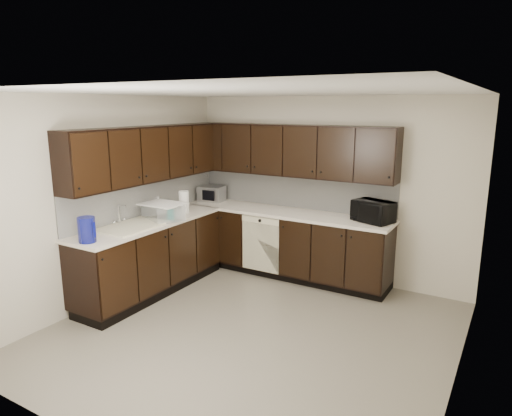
{
  "coord_description": "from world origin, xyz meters",
  "views": [
    {
      "loc": [
        2.31,
        -3.83,
        2.38
      ],
      "look_at": [
        -0.3,
        0.6,
        1.22
      ],
      "focal_mm": 32.0,
      "sensor_mm": 36.0,
      "label": 1
    }
  ],
  "objects": [
    {
      "name": "teal_tumbler",
      "position": [
        -1.5,
        0.49,
        1.04
      ],
      "size": [
        0.11,
        0.11,
        0.2
      ],
      "primitive_type": "cylinder",
      "rotation": [
        0.0,
        0.0,
        0.36
      ],
      "color": "#0C8E8E",
      "rests_on": "countertop"
    },
    {
      "name": "soap_bottle_a",
      "position": [
        -1.49,
        0.63,
        1.03
      ],
      "size": [
        0.11,
        0.11,
        0.18
      ],
      "primitive_type": "imported",
      "rotation": [
        0.0,
        0.0,
        0.36
      ],
      "color": "gray",
      "rests_on": "countertop"
    },
    {
      "name": "ceiling",
      "position": [
        0.0,
        0.0,
        2.5
      ],
      "size": [
        4.0,
        4.0,
        0.0
      ],
      "primitive_type": "plane",
      "rotation": [
        3.14,
        0.0,
        0.0
      ],
      "color": "white",
      "rests_on": "wall_back"
    },
    {
      "name": "dishwasher",
      "position": [
        -0.7,
        1.41,
        0.55
      ],
      "size": [
        0.58,
        0.04,
        0.78
      ],
      "color": "beige",
      "rests_on": "lower_cabinets"
    },
    {
      "name": "wall_right",
      "position": [
        2.0,
        0.0,
        1.25
      ],
      "size": [
        0.02,
        4.0,
        2.5
      ],
      "primitive_type": "cube",
      "color": "beige",
      "rests_on": "floor"
    },
    {
      "name": "soap_bottle_b",
      "position": [
        -1.87,
        0.67,
        1.06
      ],
      "size": [
        0.1,
        0.1,
        0.24
      ],
      "primitive_type": "imported",
      "rotation": [
        0.0,
        0.0,
        -0.06
      ],
      "color": "gray",
      "rests_on": "countertop"
    },
    {
      "name": "toaster_oven",
      "position": [
        -1.75,
        1.73,
        1.06
      ],
      "size": [
        0.41,
        0.33,
        0.23
      ],
      "primitive_type": "cube",
      "rotation": [
        0.0,
        0.0,
        0.16
      ],
      "color": "#ACACAE",
      "rests_on": "countertop"
    },
    {
      "name": "wall_back",
      "position": [
        0.0,
        2.0,
        1.25
      ],
      "size": [
        4.0,
        0.02,
        2.5
      ],
      "primitive_type": "cube",
      "color": "beige",
      "rests_on": "floor"
    },
    {
      "name": "paper_towel_roll",
      "position": [
        -1.62,
        0.91,
        1.09
      ],
      "size": [
        0.18,
        0.18,
        0.3
      ],
      "primitive_type": "cylinder",
      "rotation": [
        0.0,
        0.0,
        -0.41
      ],
      "color": "white",
      "rests_on": "countertop"
    },
    {
      "name": "sink",
      "position": [
        -1.68,
        -0.01,
        0.88
      ],
      "size": [
        0.54,
        0.82,
        0.42
      ],
      "color": "beige",
      "rests_on": "countertop"
    },
    {
      "name": "floor",
      "position": [
        0.0,
        0.0,
        0.0
      ],
      "size": [
        4.0,
        4.0,
        0.0
      ],
      "primitive_type": "plane",
      "color": "gray",
      "rests_on": "ground"
    },
    {
      "name": "storage_bin",
      "position": [
        -1.62,
        0.48,
        1.04
      ],
      "size": [
        0.63,
        0.56,
        0.2
      ],
      "primitive_type": "cube",
      "rotation": [
        0.0,
        0.0,
        -0.42
      ],
      "color": "white",
      "rests_on": "countertop"
    },
    {
      "name": "countertop",
      "position": [
        -1.01,
        1.11,
        0.92
      ],
      "size": [
        3.03,
        2.83,
        0.04
      ],
      "color": "silver",
      "rests_on": "lower_cabinets"
    },
    {
      "name": "blue_pitcher",
      "position": [
        -1.63,
        -0.7,
        1.08
      ],
      "size": [
        0.2,
        0.2,
        0.28
      ],
      "primitive_type": "cylinder",
      "rotation": [
        0.0,
        0.0,
        -0.1
      ],
      "color": "navy",
      "rests_on": "countertop"
    },
    {
      "name": "lower_cabinets",
      "position": [
        -1.01,
        1.11,
        0.41
      ],
      "size": [
        3.0,
        2.8,
        0.9
      ],
      "color": "black",
      "rests_on": "floor"
    },
    {
      "name": "wall_left",
      "position": [
        -2.0,
        0.0,
        1.25
      ],
      "size": [
        0.02,
        4.0,
        2.5
      ],
      "primitive_type": "cube",
      "color": "beige",
      "rests_on": "floor"
    },
    {
      "name": "backsplash",
      "position": [
        -1.22,
        1.32,
        1.18
      ],
      "size": [
        3.0,
        2.8,
        0.48
      ],
      "color": "#AFAFAA",
      "rests_on": "countertop"
    },
    {
      "name": "microwave",
      "position": [
        0.75,
        1.72,
        1.07
      ],
      "size": [
        0.56,
        0.47,
        0.27
      ],
      "primitive_type": "imported",
      "rotation": [
        0.0,
        0.0,
        -0.33
      ],
      "color": "black",
      "rests_on": "countertop"
    },
    {
      "name": "wall_front",
      "position": [
        0.0,
        -2.0,
        1.25
      ],
      "size": [
        4.0,
        0.02,
        2.5
      ],
      "primitive_type": "cube",
      "color": "beige",
      "rests_on": "floor"
    },
    {
      "name": "upper_cabinets",
      "position": [
        -1.1,
        1.2,
        1.77
      ],
      "size": [
        3.0,
        2.8,
        0.7
      ],
      "color": "black",
      "rests_on": "wall_back"
    }
  ]
}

